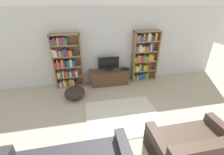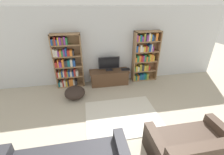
{
  "view_description": "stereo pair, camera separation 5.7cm",
  "coord_description": "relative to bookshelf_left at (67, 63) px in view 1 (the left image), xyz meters",
  "views": [
    {
      "loc": [
        -0.74,
        -0.85,
        2.67
      ],
      "look_at": [
        0.03,
        3.01,
        0.7
      ],
      "focal_mm": 24.0,
      "sensor_mm": 36.0,
      "label": 1
    },
    {
      "loc": [
        -0.68,
        -0.86,
        2.67
      ],
      "look_at": [
        0.03,
        3.01,
        0.7
      ],
      "focal_mm": 24.0,
      "sensor_mm": 36.0,
      "label": 2
    }
  ],
  "objects": [
    {
      "name": "area_rug",
      "position": [
        1.46,
        -1.95,
        -0.87
      ],
      "size": [
        1.9,
        1.51,
        0.02
      ],
      "color": "beige",
      "rests_on": "ground_plane"
    },
    {
      "name": "wall_back",
      "position": [
        1.32,
        0.18,
        0.42
      ],
      "size": [
        8.8,
        0.06,
        2.6
      ],
      "color": "silver",
      "rests_on": "ground_plane"
    },
    {
      "name": "tv_stand",
      "position": [
        1.41,
        -0.14,
        -0.62
      ],
      "size": [
        1.4,
        0.51,
        0.51
      ],
      "color": "brown",
      "rests_on": "ground_plane"
    },
    {
      "name": "bookshelf_right",
      "position": [
        2.73,
        -0.0,
        0.04
      ],
      "size": [
        0.93,
        0.3,
        1.83
      ],
      "color": "#93704C",
      "rests_on": "ground_plane"
    },
    {
      "name": "laptop",
      "position": [
        2.0,
        -0.15,
        -0.35
      ],
      "size": [
        0.32,
        0.21,
        0.03
      ],
      "color": "#28282D",
      "rests_on": "tv_stand"
    },
    {
      "name": "couch_right_sofa",
      "position": [
        2.43,
        -3.34,
        -0.62
      ],
      "size": [
        1.54,
        0.93,
        0.79
      ],
      "color": "#423328",
      "rests_on": "ground_plane"
    },
    {
      "name": "beanbag_ottoman",
      "position": [
        0.21,
        -0.85,
        -0.69
      ],
      "size": [
        0.62,
        0.62,
        0.37
      ],
      "primitive_type": "ellipsoid",
      "color": "#2D231E",
      "rests_on": "ground_plane"
    },
    {
      "name": "bookshelf_left",
      "position": [
        0.0,
        0.0,
        0.0
      ],
      "size": [
        0.93,
        0.3,
        1.83
      ],
      "color": "#93704C",
      "rests_on": "ground_plane"
    },
    {
      "name": "television",
      "position": [
        1.41,
        -0.09,
        -0.1
      ],
      "size": [
        0.74,
        0.16,
        0.49
      ],
      "color": "black",
      "rests_on": "tv_stand"
    }
  ]
}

